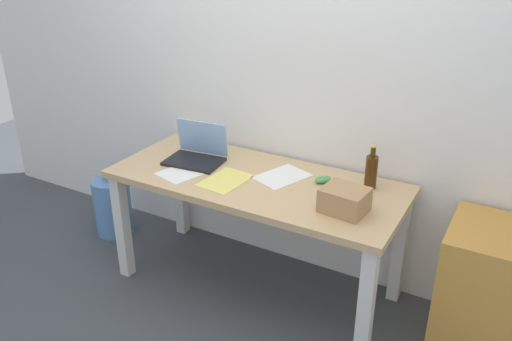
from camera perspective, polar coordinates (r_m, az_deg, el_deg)
name	(u,v)px	position (r m, az deg, el deg)	size (l,w,h in m)	color
ground_plane	(256,284)	(3.36, 0.00, -12.25)	(8.00, 8.00, 0.00)	#42474C
back_wall	(291,65)	(3.14, 3.81, 11.39)	(5.20, 0.08, 2.60)	white
desk	(256,194)	(3.02, 0.00, -2.60)	(1.68, 0.72, 0.74)	tan
laptop_left	(197,153)	(3.21, -6.44, 1.87)	(0.36, 0.28, 0.23)	black
beer_bottle	(371,171)	(2.90, 12.39, -0.05)	(0.07, 0.07, 0.25)	#47280F
computer_mouse	(323,179)	(2.95, 7.26, -0.97)	(0.06, 0.10, 0.03)	#4C9E56
cardboard_box	(345,200)	(2.65, 9.58, -3.17)	(0.22, 0.18, 0.12)	tan
paper_yellow_folder	(225,180)	(2.96, -3.33, -1.06)	(0.21, 0.30, 0.00)	#F4E06B
paper_sheet_front_left	(185,171)	(3.09, -7.71, -0.09)	(0.21, 0.30, 0.00)	white
paper_sheet_near_back	(282,176)	(3.00, 2.83, -0.64)	(0.21, 0.30, 0.00)	white
water_cooler_jug	(113,206)	(3.92, -15.27, -3.72)	(0.26, 0.26, 0.47)	#598CC6
filing_cabinet	(481,290)	(2.97, 23.25, -11.81)	(0.40, 0.48, 0.70)	#C68938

